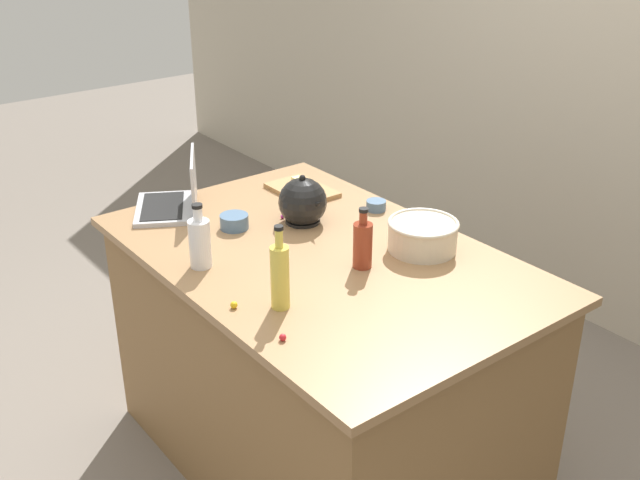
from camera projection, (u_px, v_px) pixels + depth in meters
ground_plane at (320, 459)px, 2.97m from camera, size 12.00×12.00×0.00m
wall_back at (633, 65)px, 3.39m from camera, size 8.00×0.10×2.60m
island_counter at (320, 363)px, 2.78m from camera, size 1.53×1.00×0.90m
laptop at (175, 199)px, 2.90m from camera, size 0.38×0.35×0.22m
mixing_bowl_large at (423, 235)px, 2.59m from camera, size 0.24×0.24×0.11m
bottle_soy at (363, 244)px, 2.46m from camera, size 0.06×0.06×0.21m
bottle_oil at (280, 275)px, 2.22m from camera, size 0.06×0.06×0.27m
bottle_vinegar at (200, 242)px, 2.46m from camera, size 0.07×0.07×0.22m
kettle at (303, 202)px, 2.78m from camera, size 0.21×0.18×0.20m
cutting_board at (302, 190)px, 3.08m from camera, size 0.28×0.19×0.02m
butter_stick_left at (302, 184)px, 3.07m from camera, size 0.11×0.04×0.04m
ramekin_small at (234, 222)px, 2.76m from camera, size 0.10×0.10×0.05m
ramekin_medium at (376, 205)px, 2.91m from camera, size 0.08×0.08×0.04m
candy_0 at (282, 217)px, 2.85m from camera, size 0.01×0.01×0.01m
candy_1 at (234, 228)px, 2.74m from camera, size 0.02×0.02×0.02m
candy_2 at (234, 305)px, 2.25m from camera, size 0.02×0.02×0.02m
candy_3 at (367, 228)px, 2.75m from camera, size 0.02×0.02×0.02m
candy_4 at (283, 337)px, 2.09m from camera, size 0.02×0.02×0.02m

